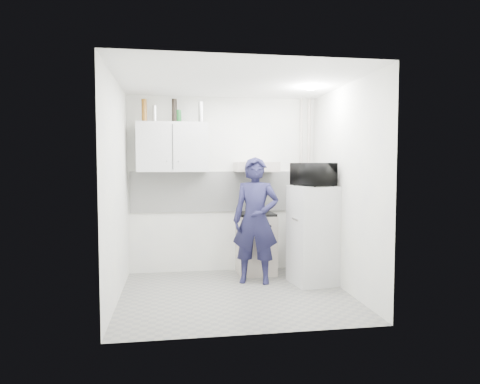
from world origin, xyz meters
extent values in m
plane|color=gray|center=(0.00, 0.00, 0.00)|extent=(2.80, 2.80, 0.00)
plane|color=white|center=(0.00, 0.00, 2.60)|extent=(2.80, 2.80, 0.00)
plane|color=white|center=(0.00, 1.25, 1.30)|extent=(2.80, 0.00, 2.80)
plane|color=white|center=(-1.40, 0.00, 1.30)|extent=(0.00, 2.60, 2.60)
plane|color=white|center=(1.40, 0.00, 1.30)|extent=(0.00, 2.60, 2.60)
imported|color=#191939|center=(0.35, 0.51, 0.85)|extent=(0.71, 0.57, 1.70)
cube|color=#B9ADA1|center=(0.45, 1.00, 0.43)|extent=(0.54, 0.54, 0.86)
cube|color=silver|center=(1.10, 0.34, 0.66)|extent=(0.62, 0.62, 1.32)
cube|color=black|center=(0.45, 1.00, 0.88)|extent=(0.52, 0.52, 0.03)
cylinder|color=silver|center=(0.44, 0.97, 0.94)|extent=(0.17, 0.17, 0.09)
imported|color=black|center=(1.10, 0.34, 1.47)|extent=(0.65, 0.54, 0.31)
cylinder|color=brown|center=(-1.14, 1.07, 2.36)|extent=(0.07, 0.07, 0.32)
cylinder|color=silver|center=(-1.00, 1.07, 2.32)|extent=(0.06, 0.06, 0.23)
cylinder|color=black|center=(-0.72, 1.07, 2.37)|extent=(0.08, 0.08, 0.33)
cylinder|color=#144C1E|center=(-0.66, 1.07, 2.29)|extent=(0.07, 0.07, 0.18)
cylinder|color=silver|center=(-0.34, 1.07, 2.35)|extent=(0.08, 0.08, 0.30)
cube|color=silver|center=(-0.75, 1.07, 1.85)|extent=(1.00, 0.35, 0.70)
cube|color=#B9ADA1|center=(0.45, 1.00, 1.57)|extent=(0.60, 0.50, 0.14)
cube|color=white|center=(0.00, 1.24, 1.20)|extent=(2.74, 0.03, 0.60)
cylinder|color=#B9ADA1|center=(1.30, 1.17, 1.30)|extent=(0.05, 0.05, 2.60)
cylinder|color=#B9ADA1|center=(1.18, 1.17, 1.30)|extent=(0.04, 0.04, 2.60)
cylinder|color=white|center=(1.00, 0.20, 2.57)|extent=(0.10, 0.10, 0.02)
camera|label=1|loc=(-0.75, -5.12, 1.60)|focal=32.00mm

